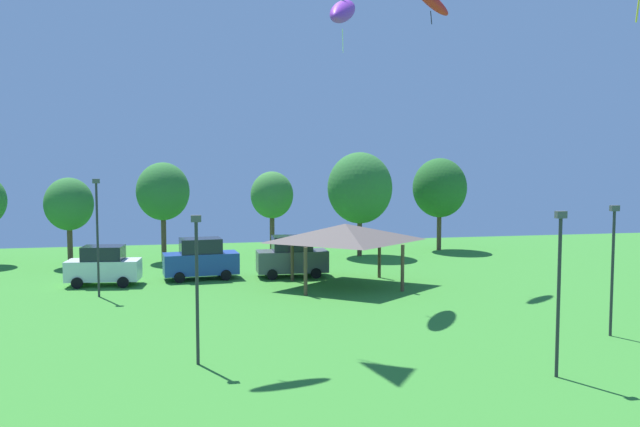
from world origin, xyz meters
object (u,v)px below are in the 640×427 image
at_px(light_post_2, 97,231).
at_px(treeline_tree_5, 360,188).
at_px(parked_car_leftmost, 104,266).
at_px(treeline_tree_4, 272,195).
at_px(treeline_tree_2, 69,204).
at_px(light_post_3, 559,283).
at_px(kite_flying_10, 431,1).
at_px(park_pavilion, 345,233).
at_px(light_post_0, 197,280).
at_px(treeline_tree_6, 440,188).
at_px(kite_flying_1, 343,11).
at_px(light_post_1, 613,262).
at_px(parked_car_third_from_left, 292,257).
at_px(parked_car_second_from_left, 201,259).
at_px(treeline_tree_3, 163,192).

height_order(light_post_2, treeline_tree_5, treeline_tree_5).
bearing_deg(parked_car_leftmost, treeline_tree_4, 49.47).
bearing_deg(light_post_2, treeline_tree_2, 105.51).
xyz_separation_m(light_post_3, treeline_tree_2, (-19.74, 28.25, 1.03)).
relative_size(kite_flying_10, park_pavilion, 0.44).
relative_size(parked_car_leftmost, light_post_0, 0.80).
xyz_separation_m(parked_car_leftmost, treeline_tree_6, (24.72, 10.48, 3.85)).
distance_m(light_post_3, treeline_tree_4, 31.16).
height_order(kite_flying_1, light_post_2, kite_flying_1).
bearing_deg(light_post_2, light_post_0, -69.70).
xyz_separation_m(light_post_0, light_post_1, (16.82, 0.51, 0.04)).
relative_size(kite_flying_10, parked_car_third_from_left, 0.71).
relative_size(parked_car_second_from_left, treeline_tree_4, 0.72).
distance_m(light_post_2, treeline_tree_5, 21.26).
xyz_separation_m(parked_car_second_from_left, treeline_tree_2, (-8.61, 6.98, 3.00)).
bearing_deg(treeline_tree_3, light_post_1, -53.44).
bearing_deg(treeline_tree_5, treeline_tree_2, -178.15).
distance_m(parked_car_leftmost, park_pavilion, 14.11).
distance_m(kite_flying_1, light_post_2, 17.27).
bearing_deg(parked_car_third_from_left, parked_car_second_from_left, 178.05).
bearing_deg(parked_car_third_from_left, kite_flying_1, -73.61).
xyz_separation_m(kite_flying_1, light_post_0, (-7.90, -10.90, -11.90)).
bearing_deg(parked_car_third_from_left, treeline_tree_3, 134.42).
xyz_separation_m(park_pavilion, treeline_tree_5, (3.96, 11.57, 2.04)).
height_order(light_post_0, treeline_tree_3, treeline_tree_3).
xyz_separation_m(parked_car_second_from_left, parked_car_third_from_left, (5.58, -0.30, 0.02)).
bearing_deg(treeline_tree_2, park_pavilion, -33.16).
relative_size(parked_car_leftmost, parked_car_third_from_left, 0.98).
relative_size(parked_car_third_from_left, light_post_0, 0.82).
bearing_deg(kite_flying_10, parked_car_second_from_left, 169.48).
bearing_deg(parked_car_leftmost, park_pavilion, -5.47).
relative_size(light_post_2, treeline_tree_5, 0.80).
height_order(light_post_0, light_post_3, light_post_3).
xyz_separation_m(treeline_tree_2, treeline_tree_4, (14.23, 2.39, 0.34)).
bearing_deg(parked_car_second_from_left, light_post_1, -51.72).
xyz_separation_m(kite_flying_1, park_pavilion, (0.80, 2.60, -11.88)).
xyz_separation_m(kite_flying_1, treeline_tree_4, (-1.65, 15.89, -10.40)).
height_order(park_pavilion, treeline_tree_3, treeline_tree_3).
bearing_deg(treeline_tree_5, kite_flying_10, -81.00).
xyz_separation_m(light_post_2, treeline_tree_2, (-3.13, 11.28, 0.69)).
bearing_deg(treeline_tree_5, treeline_tree_4, 164.91).
relative_size(kite_flying_1, light_post_0, 0.92).
bearing_deg(light_post_1, light_post_2, 149.81).
distance_m(light_post_0, light_post_3, 12.37).
distance_m(parked_car_second_from_left, parked_car_third_from_left, 5.59).
relative_size(kite_flying_10, light_post_1, 0.58).
bearing_deg(treeline_tree_5, park_pavilion, -108.91).
xyz_separation_m(kite_flying_10, treeline_tree_2, (-22.26, 9.51, -12.46)).
xyz_separation_m(light_post_0, treeline_tree_3, (-1.76, 25.56, 1.91)).
relative_size(parked_car_second_from_left, park_pavilion, 0.65).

